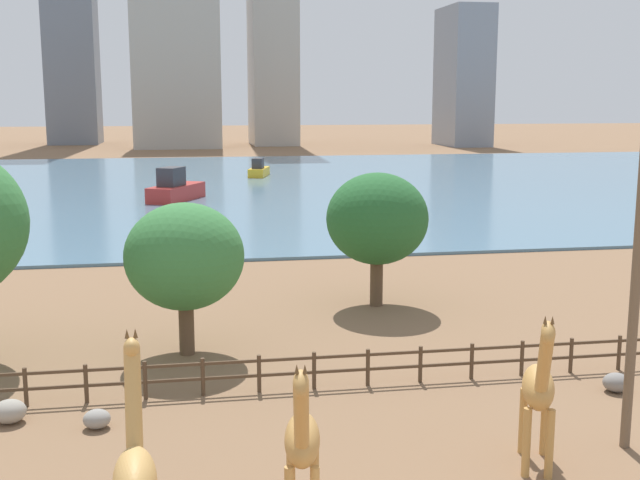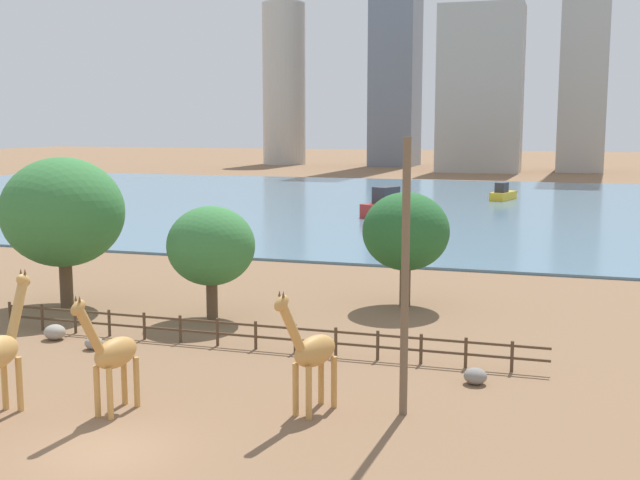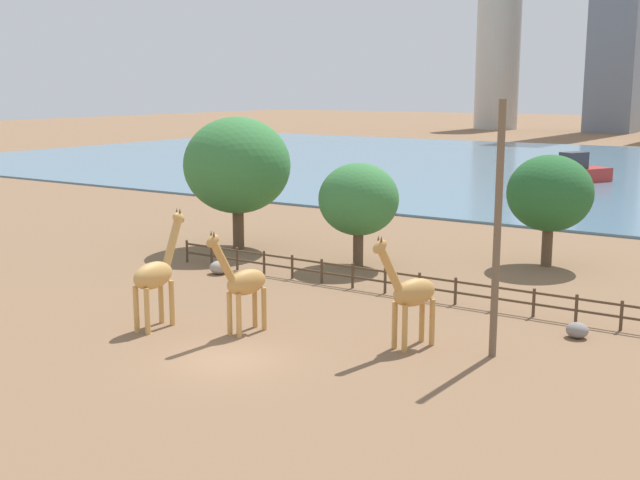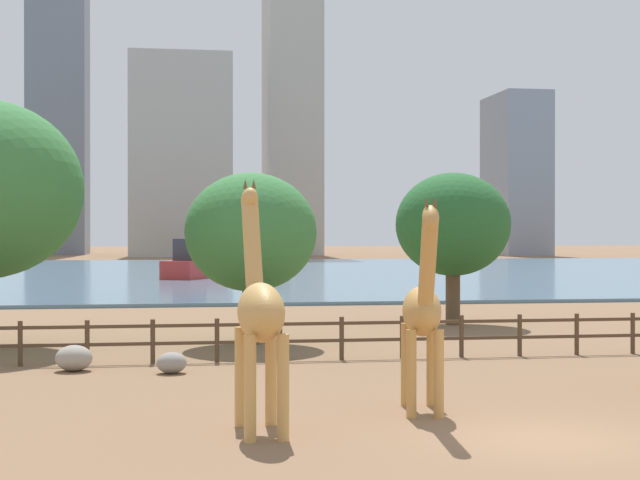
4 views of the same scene
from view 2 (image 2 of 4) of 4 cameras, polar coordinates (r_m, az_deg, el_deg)
name	(u,v)px [view 2 (image 2 of 4)]	position (r m, az deg, el deg)	size (l,w,h in m)	color
ground_plane	(455,204)	(102.15, 9.57, 2.52)	(400.00, 400.00, 0.00)	brown
harbor_water	(452,206)	(99.18, 9.33, 2.41)	(180.00, 86.00, 0.20)	slate
giraffe_tall	(312,352)	(28.27, -0.59, -7.95)	(1.68, 3.26, 4.68)	#C18C47
giraffe_young	(112,354)	(29.17, -14.55, -7.84)	(1.13, 3.21, 4.55)	#C18C47
utility_pole	(405,279)	(27.68, 6.07, -2.77)	(0.28, 0.28, 9.69)	brown
boulder_near_fence	(55,332)	(40.10, -18.34, -6.24)	(1.02, 0.96, 0.72)	gray
boulder_by_pole	(475,376)	(32.42, 10.99, -9.48)	(0.91, 0.86, 0.64)	gray
boulder_small	(94,343)	(37.94, -15.79, -7.06)	(0.82, 0.77, 0.58)	gray
enclosure_fence	(245,332)	(36.74, -5.38, -6.53)	(26.12, 0.14, 1.30)	#4C3826
tree_left_large	(63,212)	(46.18, -17.81, 1.89)	(6.69, 6.69, 8.32)	brown
tree_center_broad	(406,232)	(44.49, 6.13, 0.59)	(4.82, 4.82, 6.39)	brown
tree_right_tall	(211,246)	(41.67, -7.76, -0.44)	(4.56, 4.56, 5.93)	brown
boat_ferry	(503,194)	(107.13, 12.87, 3.21)	(3.21, 5.54, 2.30)	gold
boat_sailboat	(390,206)	(86.38, 5.00, 2.41)	(5.67, 7.71, 3.22)	#B22D28
skyline_tower_glass	(480,90)	(170.60, 11.33, 10.45)	(16.97, 10.14, 33.84)	#ADA89E
skyline_block_left	(284,85)	(199.84, -2.57, 10.98)	(10.47, 10.47, 38.77)	#B7B2A8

